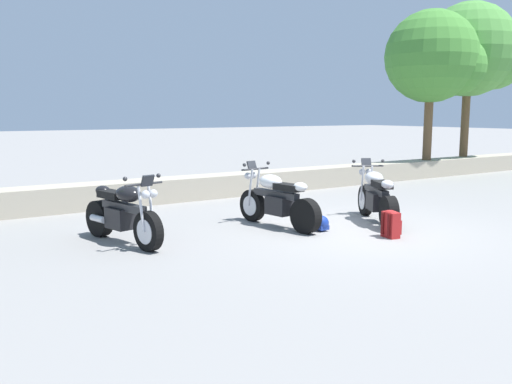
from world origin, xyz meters
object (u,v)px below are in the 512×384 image
at_px(motorcycle_white_centre, 277,201).
at_px(leafy_tree_mid_left, 436,59).
at_px(motorcycle_silver_far_right, 376,197).
at_px(rider_helmet, 321,223).
at_px(leafy_tree_mid_right, 474,52).
at_px(rider_backpack, 391,223).
at_px(motorcycle_black_near_left, 123,214).

distance_m(motorcycle_white_centre, leafy_tree_mid_left, 10.17).
xyz_separation_m(motorcycle_silver_far_right, rider_helmet, (-1.43, -0.08, -0.35)).
bearing_deg(leafy_tree_mid_right, motorcycle_white_centre, -160.49).
bearing_deg(rider_backpack, rider_helmet, 122.43).
xyz_separation_m(motorcycle_silver_far_right, leafy_tree_mid_right, (9.24, 4.61, 3.70)).
bearing_deg(leafy_tree_mid_right, leafy_tree_mid_left, -174.08).
relative_size(motorcycle_white_centre, rider_helmet, 7.37).
bearing_deg(motorcycle_black_near_left, leafy_tree_mid_left, 16.33).
height_order(leafy_tree_mid_left, leafy_tree_mid_right, leafy_tree_mid_right).
relative_size(motorcycle_black_near_left, leafy_tree_mid_right, 0.38).
bearing_deg(motorcycle_black_near_left, motorcycle_white_centre, -5.65).
height_order(motorcycle_white_centre, leafy_tree_mid_left, leafy_tree_mid_left).
height_order(motorcycle_white_centre, rider_helmet, motorcycle_white_centre).
xyz_separation_m(motorcycle_black_near_left, leafy_tree_mid_right, (13.96, 3.66, 3.70)).
height_order(motorcycle_black_near_left, motorcycle_silver_far_right, same).
bearing_deg(rider_helmet, motorcycle_black_near_left, 162.76).
distance_m(motorcycle_black_near_left, leafy_tree_mid_right, 14.90).
xyz_separation_m(rider_backpack, leafy_tree_mid_right, (10.01, 5.72, 3.94)).
bearing_deg(motorcycle_black_near_left, rider_backpack, -27.53).
bearing_deg(motorcycle_silver_far_right, leafy_tree_mid_left, 32.09).
bearing_deg(rider_helmet, leafy_tree_mid_left, 27.89).
distance_m(motorcycle_silver_far_right, rider_helmet, 1.48).
relative_size(motorcycle_silver_far_right, leafy_tree_mid_right, 0.36).
height_order(rider_backpack, leafy_tree_mid_left, leafy_tree_mid_left).
relative_size(rider_helmet, leafy_tree_mid_left, 0.06).
bearing_deg(rider_backpack, leafy_tree_mid_left, 35.31).
xyz_separation_m(motorcycle_white_centre, rider_helmet, (0.46, -0.74, -0.35)).
bearing_deg(rider_backpack, motorcycle_white_centre, 122.09).
height_order(motorcycle_black_near_left, rider_backpack, motorcycle_black_near_left).
xyz_separation_m(motorcycle_black_near_left, motorcycle_silver_far_right, (4.73, -0.94, 0.00)).
xyz_separation_m(leafy_tree_mid_left, leafy_tree_mid_right, (2.26, 0.23, 0.37)).
bearing_deg(rider_backpack, motorcycle_silver_far_right, 55.23).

